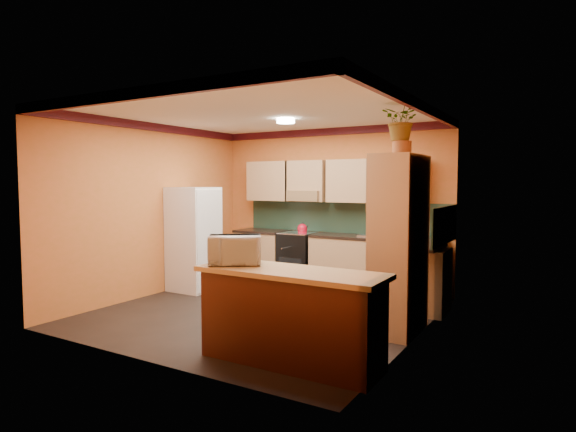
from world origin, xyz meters
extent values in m
plane|color=black|center=(0.00, 0.00, 0.00)|extent=(4.20, 4.20, 0.00)
cube|color=white|center=(0.00, 0.00, 2.70)|extent=(4.20, 4.20, 0.04)
cube|color=#D36F38|center=(0.00, 2.10, 1.35)|extent=(4.20, 0.04, 2.70)
cube|color=#D36F38|center=(0.00, -2.10, 1.35)|extent=(4.20, 0.04, 2.70)
cube|color=#D36F38|center=(-2.10, 0.00, 1.35)|extent=(0.04, 4.20, 2.70)
cube|color=#D36F38|center=(2.10, 0.00, 1.35)|extent=(0.04, 4.20, 2.70)
cube|color=#1C3328|center=(0.25, 2.09, 1.19)|extent=(3.70, 0.02, 0.53)
cube|color=#1C3328|center=(2.09, 1.40, 1.19)|extent=(0.02, 1.40, 0.53)
cube|color=tan|center=(0.10, 1.93, 1.80)|extent=(3.10, 0.34, 0.70)
cylinder|color=white|center=(0.00, 0.60, 2.66)|extent=(0.26, 0.26, 0.06)
cube|color=tan|center=(0.17, 1.80, 0.44)|extent=(3.65, 0.60, 0.88)
cube|color=black|center=(0.17, 1.80, 0.90)|extent=(3.65, 0.62, 0.04)
cube|color=black|center=(-0.46, 1.80, 0.46)|extent=(0.58, 0.58, 0.91)
cube|color=silver|center=(0.94, 1.80, 0.94)|extent=(0.48, 0.40, 0.03)
cube|color=tan|center=(1.80, 1.12, 0.44)|extent=(0.60, 0.80, 0.88)
cube|color=black|center=(1.80, 1.12, 0.90)|extent=(0.62, 0.80, 0.04)
cube|color=white|center=(-1.75, 0.57, 0.85)|extent=(0.68, 0.66, 1.70)
cube|color=tan|center=(1.85, 0.12, 1.05)|extent=(0.48, 0.90, 2.10)
cylinder|color=brown|center=(1.85, 0.17, 2.18)|extent=(0.22, 0.22, 0.16)
imported|color=tan|center=(1.85, 0.17, 2.50)|extent=(0.49, 0.44, 0.49)
cube|color=#4E2212|center=(1.26, -1.42, 0.44)|extent=(1.80, 0.55, 0.88)
cube|color=tan|center=(1.26, -1.42, 0.91)|extent=(1.90, 0.65, 0.05)
imported|color=white|center=(0.59, -1.42, 1.08)|extent=(0.65, 0.60, 0.30)
camera|label=1|loc=(3.59, -5.40, 1.78)|focal=30.00mm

